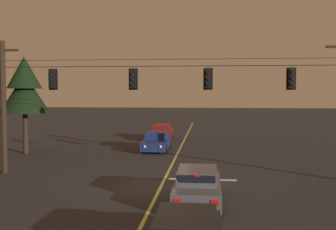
{
  "coord_description": "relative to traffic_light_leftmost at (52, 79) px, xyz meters",
  "views": [
    {
      "loc": [
        2.19,
        -18.23,
        4.43
      ],
      "look_at": [
        0.0,
        3.36,
        3.14
      ],
      "focal_mm": 42.96,
      "sensor_mm": 36.0,
      "label": 1
    }
  ],
  "objects": [
    {
      "name": "traffic_light_centre",
      "position": [
        8.21,
        0.0,
        0.0
      ],
      "size": [
        0.48,
        0.41,
        1.22
      ],
      "color": "black"
    },
    {
      "name": "ground_plane",
      "position": [
        6.06,
        -2.34,
        -5.06
      ],
      "size": [
        180.0,
        180.0,
        0.0
      ],
      "primitive_type": "plane",
      "color": "#28282B"
    },
    {
      "name": "stop_bar_paint",
      "position": [
        7.96,
        -0.58,
        -5.06
      ],
      "size": [
        3.4,
        0.36,
        0.01
      ],
      "primitive_type": "cube",
      "color": "silver",
      "rests_on": "ground"
    },
    {
      "name": "car_oncoming_lead",
      "position": [
        4.38,
        9.17,
        -4.41
      ],
      "size": [
        1.8,
        4.42,
        1.39
      ],
      "color": "navy",
      "rests_on": "ground"
    },
    {
      "name": "car_oncoming_trailing",
      "position": [
        3.96,
        15.77,
        -4.41
      ],
      "size": [
        1.8,
        4.42,
        1.39
      ],
      "color": "maroon",
      "rests_on": "ground"
    },
    {
      "name": "signal_span_assembly",
      "position": [
        6.06,
        0.02,
        -1.35
      ],
      "size": [
        19.43,
        0.32,
        7.12
      ],
      "color": "#2D2116",
      "rests_on": "ground"
    },
    {
      "name": "traffic_light_left_inner",
      "position": [
        4.33,
        0.0,
        0.0
      ],
      "size": [
        0.48,
        0.41,
        1.22
      ],
      "color": "black"
    },
    {
      "name": "lane_centre_stripe",
      "position": [
        6.06,
        6.02,
        -5.06
      ],
      "size": [
        0.14,
        60.0,
        0.01
      ],
      "primitive_type": "cube",
      "color": "#D1C64C",
      "rests_on": "ground"
    },
    {
      "name": "car_waiting_near_lane",
      "position": [
        7.83,
        -4.78,
        -4.41
      ],
      "size": [
        1.8,
        4.33,
        1.39
      ],
      "color": "#4C4C51",
      "rests_on": "ground"
    },
    {
      "name": "tree_verge_near",
      "position": [
        -4.72,
        6.71,
        -0.39
      ],
      "size": [
        3.48,
        3.48,
        6.89
      ],
      "color": "#332316",
      "rests_on": "ground"
    },
    {
      "name": "traffic_light_right_inner",
      "position": [
        12.37,
        0.0,
        0.0
      ],
      "size": [
        0.48,
        0.41,
        1.22
      ],
      "color": "black"
    },
    {
      "name": "traffic_light_leftmost",
      "position": [
        0.0,
        0.0,
        0.0
      ],
      "size": [
        0.48,
        0.41,
        1.22
      ],
      "color": "black"
    }
  ]
}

